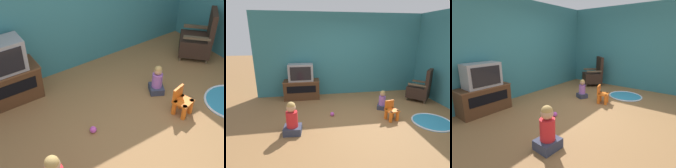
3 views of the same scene
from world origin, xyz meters
The scene contains 11 objects.
ground_plane centered at (0.00, 0.00, 0.00)m, with size 30.00×30.00×0.00m, color olive.
wall_back centered at (-0.14, 2.28, 1.36)m, with size 5.72×0.12×2.72m.
wall_right centered at (2.66, -0.33, 1.36)m, with size 0.12×5.34×2.72m.
tv_cabinet centered at (-1.54, 1.95, 0.32)m, with size 1.13×0.52×0.61m.
television centered at (-1.54, 1.92, 0.88)m, with size 0.76×0.43×0.53m.
black_armchair centered at (2.15, 1.15, 0.37)m, with size 0.83×0.83×1.02m.
yellow_kid_chair centered at (0.68, 0.07, 0.20)m, with size 0.33×0.32×0.47m.
play_mat centered at (1.59, -0.23, 0.01)m, with size 0.94×0.94×0.04m.
child_watching_left centered at (0.71, 0.72, 0.23)m, with size 0.34×0.36×0.54m.
child_watching_center centered at (-1.67, -0.18, 0.31)m, with size 0.38×0.34×0.71m.
toy_ball centered at (-0.73, 0.49, 0.05)m, with size 0.10×0.10×0.10m.
Camera 3 is at (-3.38, -1.85, 1.66)m, focal length 28.00 mm.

